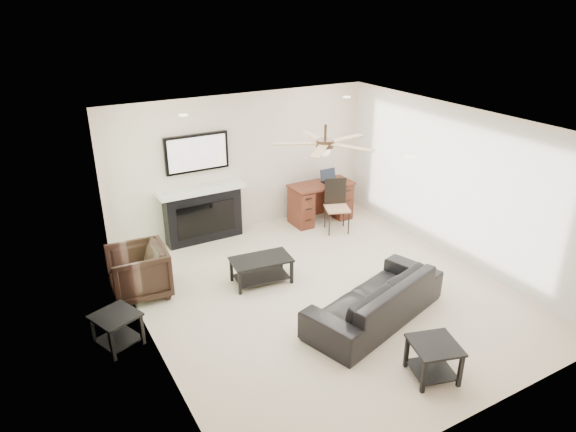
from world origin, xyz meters
The scene contains 10 objects.
room_shell centered at (0.19, 0.08, 1.68)m, with size 5.50×5.54×2.52m.
sofa centered at (0.25, -0.83, 0.32)m, with size 2.16×0.84×0.63m, color black.
armchair centered at (-2.35, 1.32, 0.37)m, with size 0.80×0.82×0.75m, color black.
coffee_table centered at (-0.65, 0.77, 0.20)m, with size 0.90×0.50×0.40m, color black.
end_table_near centered at (0.10, -2.08, 0.23)m, with size 0.52×0.52×0.45m, color black.
end_table_left centered at (-2.90, 0.27, 0.23)m, with size 0.50×0.50×0.45m, color black.
fireplace_unit centered at (-0.86, 2.58, 0.95)m, with size 1.52×0.34×1.91m, color black.
desk centered at (1.40, 2.28, 0.38)m, with size 1.22×0.56×0.76m, color #3A190E.
desk_chair centered at (1.40, 1.73, 0.48)m, with size 0.42×0.44×0.97m, color black.
laptop centered at (1.60, 2.26, 0.88)m, with size 0.33×0.24×0.23m, color black.
Camera 1 is at (-3.64, -5.36, 4.05)m, focal length 32.00 mm.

